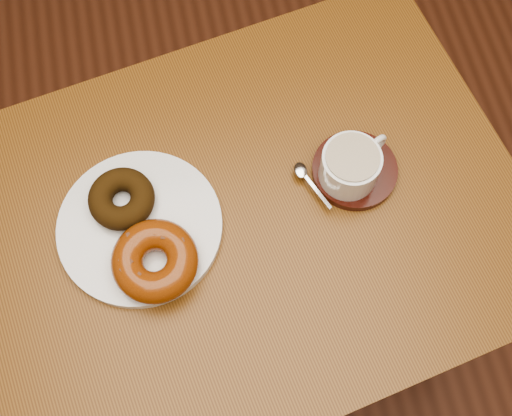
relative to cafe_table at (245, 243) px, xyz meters
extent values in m
cube|color=brown|center=(0.00, 0.00, 0.11)|extent=(0.97, 0.80, 0.03)
cylinder|color=#473014|center=(0.44, -0.21, -0.29)|extent=(0.05, 0.05, 0.78)
cylinder|color=#473014|center=(-0.44, 0.21, -0.29)|extent=(0.05, 0.05, 0.78)
cylinder|color=#473014|center=(0.33, 0.35, -0.29)|extent=(0.05, 0.05, 0.78)
cylinder|color=white|center=(-0.16, 0.01, 0.14)|extent=(0.27, 0.27, 0.02)
torus|color=#331F0A|center=(-0.18, 0.05, 0.16)|extent=(0.11, 0.11, 0.04)
torus|color=#84390E|center=(-0.14, -0.06, 0.17)|extent=(0.17, 0.17, 0.05)
cube|color=#522E1B|center=(-0.10, -0.06, 0.19)|extent=(0.01, 0.01, 0.00)
cube|color=#522E1B|center=(-0.11, -0.03, 0.19)|extent=(0.01, 0.01, 0.00)
cube|color=#522E1B|center=(-0.13, -0.02, 0.19)|extent=(0.01, 0.01, 0.00)
cube|color=#522E1B|center=(-0.15, -0.02, 0.19)|extent=(0.01, 0.01, 0.00)
cube|color=#522E1B|center=(-0.17, -0.03, 0.19)|extent=(0.01, 0.01, 0.00)
cube|color=#522E1B|center=(-0.18, -0.06, 0.19)|extent=(0.01, 0.01, 0.00)
cube|color=#522E1B|center=(-0.17, -0.08, 0.19)|extent=(0.01, 0.01, 0.00)
cube|color=#522E1B|center=(-0.15, -0.10, 0.19)|extent=(0.01, 0.01, 0.00)
cube|color=#522E1B|center=(-0.13, -0.10, 0.19)|extent=(0.01, 0.01, 0.00)
cube|color=#522E1B|center=(-0.11, -0.08, 0.19)|extent=(0.01, 0.01, 0.00)
cylinder|color=black|center=(0.19, 0.04, 0.14)|extent=(0.16, 0.16, 0.01)
cylinder|color=white|center=(0.17, 0.03, 0.17)|extent=(0.09, 0.09, 0.06)
cylinder|color=brown|center=(0.17, 0.03, 0.21)|extent=(0.08, 0.08, 0.00)
torus|color=white|center=(0.22, 0.05, 0.18)|extent=(0.04, 0.03, 0.04)
ellipsoid|color=silver|center=(0.10, 0.05, 0.15)|extent=(0.02, 0.03, 0.01)
cube|color=silver|center=(0.12, 0.01, 0.15)|extent=(0.03, 0.07, 0.00)
camera|label=1|loc=(-0.05, -0.35, 1.05)|focal=45.00mm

